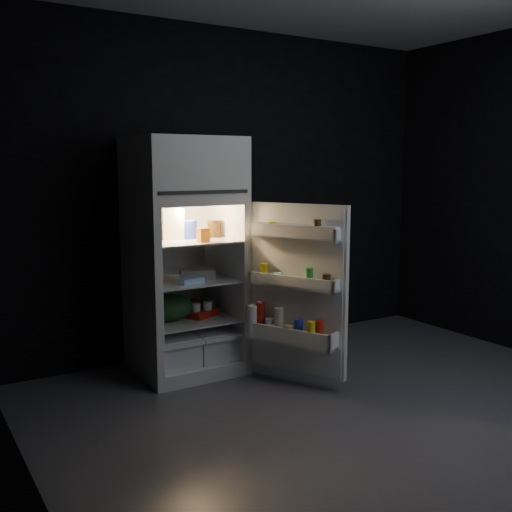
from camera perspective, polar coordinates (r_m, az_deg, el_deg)
floor at (r=4.07m, az=10.02°, el=-14.26°), size 4.00×3.40×0.00m
wall_back at (r=5.15m, az=-2.26°, el=6.12°), size 4.00×0.00×2.70m
wall_left at (r=2.84m, az=-21.05°, el=3.55°), size 0.00×3.40×2.70m
refrigerator at (r=4.56m, az=-6.95°, el=0.76°), size 0.76×0.71×1.78m
fridge_door at (r=4.26m, az=3.71°, el=-3.42°), size 0.49×0.73×1.22m
milk_jug at (r=4.53m, az=-7.96°, el=3.13°), size 0.19×0.19×0.24m
mayo_jar at (r=4.53m, az=-6.37°, el=2.52°), size 0.15×0.15×0.14m
jam_jar at (r=4.63m, az=-4.00°, el=2.61°), size 0.12×0.12×0.13m
amber_bottle at (r=4.44m, az=-10.22°, el=2.83°), size 0.11×0.11×0.22m
small_carton at (r=4.35m, az=-5.05°, el=2.01°), size 0.09×0.07×0.10m
egg_carton at (r=4.52m, az=-5.60°, el=-1.77°), size 0.28×0.17×0.07m
pie at (r=4.61m, az=-7.91°, el=-1.80°), size 0.38×0.38×0.04m
flat_package at (r=4.37m, az=-6.23°, el=-2.34°), size 0.20×0.12×0.04m
wrapped_pkg at (r=4.73m, az=-5.02°, el=-1.43°), size 0.14×0.13×0.05m
produce_bag at (r=4.53m, az=-8.26°, el=-4.86°), size 0.43×0.39×0.20m
yogurt_tray at (r=4.63m, az=-5.08°, el=-5.45°), size 0.28×0.22×0.05m
small_can_red at (r=4.83m, az=-5.86°, el=-4.61°), size 0.09×0.09×0.09m
small_can_silver at (r=4.83m, az=-4.16°, el=-4.60°), size 0.09×0.09×0.09m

